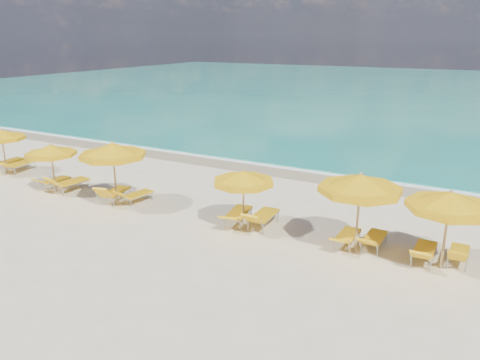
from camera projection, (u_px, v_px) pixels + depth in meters
The scene contains 23 objects.
ground_plane at pixel (220, 222), 17.08m from camera, with size 120.00×120.00×0.00m, color beige.
ocean at pixel (421, 91), 57.32m from camera, with size 120.00×80.00×0.30m, color #157A69.
wet_sand_band at pixel (297, 172), 23.29m from camera, with size 120.00×2.60×0.01m, color tan.
foam_line at pixel (303, 168), 23.96m from camera, with size 120.00×1.20×0.03m, color white.
whitecap_near at pixel (270, 129), 34.08m from camera, with size 14.00×0.36×0.05m, color white.
umbrella_0 at pixel (1, 135), 22.66m from camera, with size 2.20×2.20×2.22m.
umbrella_1 at pixel (51, 151), 19.87m from camera, with size 2.32×2.32×2.15m.
umbrella_2 at pixel (113, 151), 18.13m from camera, with size 2.94×2.94×2.62m.
umbrella_3 at pixel (243, 178), 16.00m from camera, with size 2.44×2.44×2.17m.
umbrella_4 at pixel (360, 184), 14.15m from camera, with size 3.38×3.38×2.60m.
umbrella_5 at pixel (450, 202), 13.08m from camera, with size 2.64×2.64×2.43m.
lounger_0_left at pixel (9, 164), 23.82m from camera, with size 0.84×1.88×0.88m.
lounger_0_right at pixel (20, 167), 23.30m from camera, with size 0.92×2.12×0.81m.
lounger_1_left at pixel (55, 183), 20.91m from camera, with size 0.68×1.70×0.65m.
lounger_1_right at pixel (71, 186), 20.42m from camera, with size 0.84×1.96×0.90m.
lounger_2_left at pixel (115, 196), 19.13m from camera, with size 1.01×1.95×0.93m.
lounger_2_right at pixel (137, 198), 19.00m from camera, with size 0.82×1.74×0.75m.
lounger_3_left at pixel (238, 217), 16.90m from camera, with size 0.95×2.06×0.72m.
lounger_3_right at pixel (263, 220), 16.60m from camera, with size 0.73×2.00×0.87m.
lounger_4_left at pixel (347, 240), 15.13m from camera, with size 0.60×1.75×0.63m.
lounger_4_right at pixel (374, 242), 14.93m from camera, with size 0.62×1.76×0.72m.
lounger_5_left at pixel (424, 255), 14.05m from camera, with size 0.62×1.79×0.77m.
lounger_5_right at pixel (458, 257), 13.94m from camera, with size 0.57×1.59×0.77m.
Camera 1 is at (8.23, -13.58, 6.53)m, focal length 35.00 mm.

